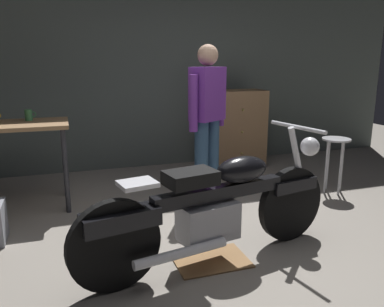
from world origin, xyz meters
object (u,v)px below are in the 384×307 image
object	(u,v)px
motorcycle	(216,206)
shop_stool	(335,150)
wooden_dresser	(235,129)
mug_green_speckled	(29,115)
person_standing	(207,116)

from	to	relation	value
motorcycle	shop_stool	size ratio (longest dim) A/B	3.38
shop_stool	motorcycle	bearing A→B (deg)	-150.74
motorcycle	wooden_dresser	distance (m)	2.76
motorcycle	mug_green_speckled	world-z (taller)	mug_green_speckled
motorcycle	mug_green_speckled	distance (m)	2.30
mug_green_speckled	shop_stool	bearing A→B (deg)	-12.25
person_standing	motorcycle	bearing A→B (deg)	39.43
shop_stool	mug_green_speckled	world-z (taller)	mug_green_speckled
motorcycle	person_standing	distance (m)	1.50
wooden_dresser	mug_green_speckled	distance (m)	2.76
person_standing	shop_stool	bearing A→B (deg)	136.06
wooden_dresser	shop_stool	bearing A→B (deg)	-65.62
person_standing	shop_stool	world-z (taller)	person_standing
person_standing	wooden_dresser	distance (m)	1.43
wooden_dresser	mug_green_speckled	size ratio (longest dim) A/B	9.69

